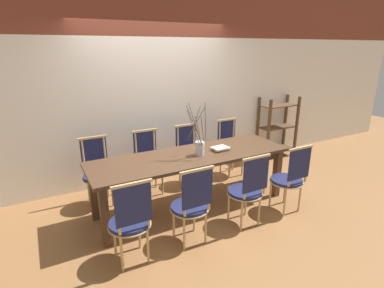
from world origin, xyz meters
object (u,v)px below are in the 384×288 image
(dining_table, at_px, (192,162))
(book_stack, at_px, (221,149))
(chair_far_center, at_px, (189,153))
(vase_centerpiece, at_px, (199,147))
(shelving_rack, at_px, (277,127))
(chair_near_center, at_px, (248,188))

(dining_table, bearing_deg, book_stack, -3.27)
(chair_far_center, height_order, book_stack, chair_far_center)
(dining_table, bearing_deg, vase_centerpiece, -33.77)
(chair_far_center, relative_size, vase_centerpiece, 1.34)
(chair_far_center, relative_size, shelving_rack, 0.79)
(vase_centerpiece, bearing_deg, dining_table, 146.23)
(book_stack, bearing_deg, chair_far_center, 97.18)
(dining_table, xyz_separation_m, chair_near_center, (0.38, -0.72, -0.17))
(chair_near_center, bearing_deg, shelving_rack, 39.42)
(chair_far_center, xyz_separation_m, shelving_rack, (2.14, 0.28, 0.10))
(dining_table, distance_m, chair_near_center, 0.83)
(shelving_rack, bearing_deg, vase_centerpiece, -156.14)
(chair_far_center, bearing_deg, shelving_rack, -172.42)
(dining_table, distance_m, vase_centerpiece, 0.24)
(book_stack, xyz_separation_m, shelving_rack, (2.05, 1.03, -0.19))
(chair_near_center, bearing_deg, dining_table, 117.73)
(dining_table, height_order, vase_centerpiece, vase_centerpiece)
(shelving_rack, bearing_deg, chair_far_center, -172.42)
(chair_far_center, bearing_deg, vase_centerpiece, 71.46)
(chair_far_center, distance_m, vase_centerpiece, 0.90)
(book_stack, bearing_deg, dining_table, 176.73)
(chair_near_center, height_order, vase_centerpiece, vase_centerpiece)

